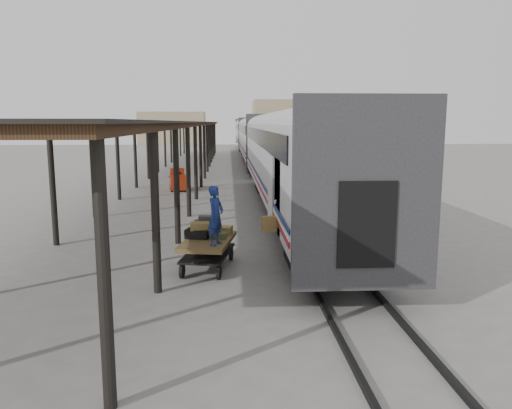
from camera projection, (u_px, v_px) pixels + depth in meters
The scene contains 11 objects.
ground at pixel (215, 268), 14.24m from camera, with size 160.00×160.00×0.00m, color slate.
train at pixel (258, 137), 47.27m from camera, with size 3.45×76.01×4.01m.
canopy at pixel (177, 124), 37.05m from camera, with size 4.90×64.30×4.15m.
rails at pixel (258, 165), 47.90m from camera, with size 1.54×150.00×0.12m.
building_far at pixel (302, 123), 91.19m from camera, with size 18.00×10.00×8.00m, color tan.
building_left at pixel (173, 128), 93.98m from camera, with size 12.00×8.00×6.00m, color tan.
baggage_cart at pixel (208, 246), 14.07m from camera, with size 1.65×2.58×0.86m.
suitcase_stack at pixel (206, 229), 14.37m from camera, with size 1.38×1.09×0.57m.
luggage_tug at pixel (178, 181), 30.24m from camera, with size 1.13×1.61×1.32m.
porter at pixel (216, 215), 13.28m from camera, with size 0.58×0.38×1.59m, color navy.
pedestrian at pixel (176, 177), 30.37m from camera, with size 0.93×0.39×1.58m, color black.
Camera 1 is at (0.40, -13.80, 4.11)m, focal length 35.00 mm.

